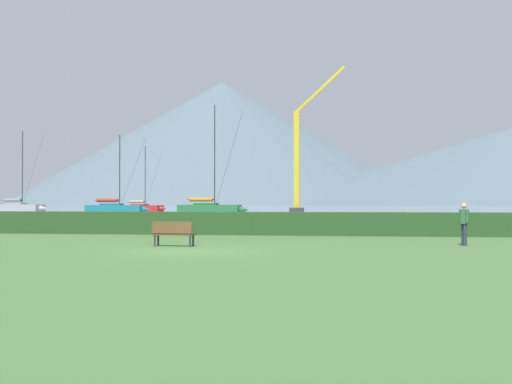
{
  "coord_description": "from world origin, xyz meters",
  "views": [
    {
      "loc": [
        5.46,
        -21.34,
        1.71
      ],
      "look_at": [
        -4.58,
        49.21,
        2.76
      ],
      "focal_mm": 44.77,
      "sensor_mm": 36.0,
      "label": 1
    }
  ],
  "objects_px": {
    "sailboat_slip_6": "(210,208)",
    "person_standing_walker": "(464,220)",
    "sailboat_slip_5": "(143,208)",
    "park_bench_under_tree": "(173,232)",
    "dock_crane": "(299,166)",
    "sailboat_slip_3": "(19,207)",
    "sailboat_slip_1": "(116,209)"
  },
  "relations": [
    {
      "from": "sailboat_slip_3",
      "to": "dock_crane",
      "type": "xyz_separation_m",
      "value": [
        43.85,
        -1.75,
        6.11
      ]
    },
    {
      "from": "sailboat_slip_1",
      "to": "sailboat_slip_3",
      "type": "bearing_deg",
      "value": 150.39
    },
    {
      "from": "person_standing_walker",
      "to": "sailboat_slip_5",
      "type": "bearing_deg",
      "value": 100.79
    },
    {
      "from": "sailboat_slip_1",
      "to": "sailboat_slip_6",
      "type": "xyz_separation_m",
      "value": [
        13.79,
        -2.6,
        0.06
      ]
    },
    {
      "from": "park_bench_under_tree",
      "to": "person_standing_walker",
      "type": "bearing_deg",
      "value": 17.12
    },
    {
      "from": "sailboat_slip_1",
      "to": "dock_crane",
      "type": "bearing_deg",
      "value": 14.95
    },
    {
      "from": "sailboat_slip_5",
      "to": "sailboat_slip_6",
      "type": "bearing_deg",
      "value": -41.43
    },
    {
      "from": "sailboat_slip_1",
      "to": "sailboat_slip_3",
      "type": "height_order",
      "value": "sailboat_slip_3"
    },
    {
      "from": "sailboat_slip_1",
      "to": "sailboat_slip_5",
      "type": "bearing_deg",
      "value": 93.36
    },
    {
      "from": "sailboat_slip_6",
      "to": "park_bench_under_tree",
      "type": "xyz_separation_m",
      "value": [
        10.97,
        -57.45,
        -0.26
      ]
    },
    {
      "from": "sailboat_slip_5",
      "to": "person_standing_walker",
      "type": "height_order",
      "value": "sailboat_slip_5"
    },
    {
      "from": "sailboat_slip_6",
      "to": "dock_crane",
      "type": "distance_m",
      "value": 16.2
    },
    {
      "from": "sailboat_slip_6",
      "to": "park_bench_under_tree",
      "type": "relative_size",
      "value": 8.67
    },
    {
      "from": "sailboat_slip_6",
      "to": "person_standing_walker",
      "type": "bearing_deg",
      "value": -66.26
    },
    {
      "from": "sailboat_slip_6",
      "to": "dock_crane",
      "type": "relative_size",
      "value": 0.68
    },
    {
      "from": "dock_crane",
      "to": "sailboat_slip_1",
      "type": "bearing_deg",
      "value": -162.03
    },
    {
      "from": "sailboat_slip_3",
      "to": "person_standing_walker",
      "type": "distance_m",
      "value": 87.34
    },
    {
      "from": "sailboat_slip_1",
      "to": "sailboat_slip_6",
      "type": "height_order",
      "value": "sailboat_slip_6"
    },
    {
      "from": "sailboat_slip_5",
      "to": "park_bench_under_tree",
      "type": "bearing_deg",
      "value": -60.48
    },
    {
      "from": "sailboat_slip_5",
      "to": "sailboat_slip_1",
      "type": "bearing_deg",
      "value": -73.11
    },
    {
      "from": "sailboat_slip_6",
      "to": "person_standing_walker",
      "type": "distance_m",
      "value": 59.65
    },
    {
      "from": "sailboat_slip_5",
      "to": "dock_crane",
      "type": "relative_size",
      "value": 0.52
    },
    {
      "from": "sailboat_slip_6",
      "to": "dock_crane",
      "type": "bearing_deg",
      "value": 46.65
    },
    {
      "from": "dock_crane",
      "to": "park_bench_under_tree",
      "type": "bearing_deg",
      "value": -89.77
    },
    {
      "from": "sailboat_slip_1",
      "to": "person_standing_walker",
      "type": "relative_size",
      "value": 6.57
    },
    {
      "from": "sailboat_slip_1",
      "to": "sailboat_slip_3",
      "type": "distance_m",
      "value": 21.65
    },
    {
      "from": "sailboat_slip_5",
      "to": "person_standing_walker",
      "type": "xyz_separation_m",
      "value": [
        37.74,
        -75.55,
        0.31
      ]
    },
    {
      "from": "park_bench_under_tree",
      "to": "dock_crane",
      "type": "height_order",
      "value": "dock_crane"
    },
    {
      "from": "sailboat_slip_3",
      "to": "sailboat_slip_6",
      "type": "distance_m",
      "value": 35.35
    },
    {
      "from": "sailboat_slip_6",
      "to": "sailboat_slip_3",
      "type": "bearing_deg",
      "value": 161.74
    },
    {
      "from": "sailboat_slip_6",
      "to": "person_standing_walker",
      "type": "height_order",
      "value": "sailboat_slip_6"
    },
    {
      "from": "sailboat_slip_3",
      "to": "dock_crane",
      "type": "bearing_deg",
      "value": 4.3
    }
  ]
}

